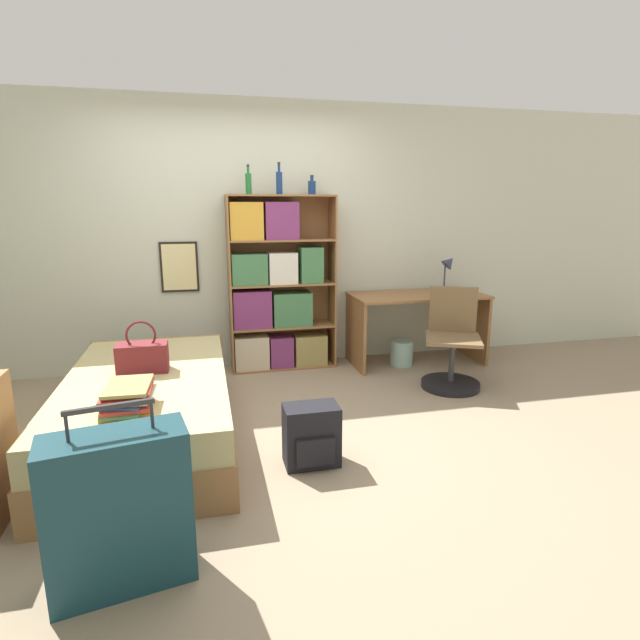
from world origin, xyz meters
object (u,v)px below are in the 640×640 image
(bookcase, at_px, (275,290))
(desk, at_px, (417,314))
(handbag, at_px, (143,356))
(backpack, at_px, (312,436))
(bottle_brown, at_px, (279,182))
(desk_chair, at_px, (452,357))
(bottle_clear, at_px, (312,187))
(waste_bin, at_px, (401,353))
(bottle_green, at_px, (248,183))
(book_stack_on_bed, at_px, (126,397))
(suitcase, at_px, (120,510))
(bed, at_px, (149,407))
(desk_lamp, at_px, (448,267))

(bookcase, bearing_deg, desk, -6.48)
(handbag, relative_size, desk, 0.27)
(bookcase, relative_size, backpack, 4.39)
(bookcase, relative_size, bottle_brown, 5.85)
(desk, height_order, desk_chair, desk_chair)
(backpack, bearing_deg, bottle_clear, 77.44)
(bottle_clear, relative_size, waste_bin, 0.71)
(desk, bearing_deg, bottle_clear, 170.07)
(bottle_green, bearing_deg, waste_bin, -7.21)
(book_stack_on_bed, bearing_deg, bottle_brown, 58.75)
(bookcase, height_order, bottle_clear, bottle_clear)
(book_stack_on_bed, height_order, bottle_brown, bottle_brown)
(suitcase, bearing_deg, bookcase, 68.94)
(bed, relative_size, desk, 1.51)
(bottle_green, xyz_separation_m, bottle_clear, (0.61, 0.06, -0.03))
(book_stack_on_bed, distance_m, desk, 3.16)
(book_stack_on_bed, bearing_deg, bed, 86.05)
(desk_lamp, relative_size, desk_chair, 0.45)
(bottle_green, xyz_separation_m, bottle_brown, (0.29, 0.01, 0.01))
(handbag, xyz_separation_m, bookcase, (1.12, 1.31, 0.21))
(desk_chair, xyz_separation_m, waste_bin, (-0.20, 0.67, -0.15))
(suitcase, height_order, backpack, suitcase)
(bookcase, relative_size, desk_chair, 1.93)
(waste_bin, bearing_deg, bottle_clear, 164.11)
(backpack, bearing_deg, desk_chair, 35.44)
(book_stack_on_bed, distance_m, waste_bin, 3.01)
(bookcase, distance_m, bottle_clear, 1.05)
(handbag, relative_size, bottle_green, 1.37)
(bed, distance_m, book_stack_on_bed, 0.69)
(book_stack_on_bed, height_order, bottle_clear, bottle_clear)
(book_stack_on_bed, bearing_deg, desk_chair, 22.86)
(handbag, xyz_separation_m, desk_lamp, (2.92, 1.22, 0.40))
(book_stack_on_bed, distance_m, desk_lamp, 3.53)
(bookcase, height_order, bottle_green, bottle_green)
(bed, bearing_deg, bottle_green, 57.25)
(handbag, bearing_deg, waste_bin, 24.55)
(bookcase, distance_m, desk, 1.47)
(bottle_clear, bearing_deg, backpack, -102.56)
(handbag, relative_size, desk_chair, 0.41)
(desk, distance_m, backpack, 2.39)
(bed, relative_size, bottle_brown, 6.99)
(handbag, distance_m, backpack, 1.31)
(bed, xyz_separation_m, handbag, (-0.02, 0.07, 0.35))
(bed, bearing_deg, suitcase, -89.15)
(suitcase, relative_size, bottle_green, 3.12)
(desk_lamp, distance_m, desk_chair, 1.12)
(bed, distance_m, bottle_brown, 2.38)
(bottle_brown, xyz_separation_m, desk_lamp, (1.75, -0.07, -0.84))
(bottle_green, bearing_deg, backpack, -85.20)
(bottle_brown, relative_size, desk, 0.22)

